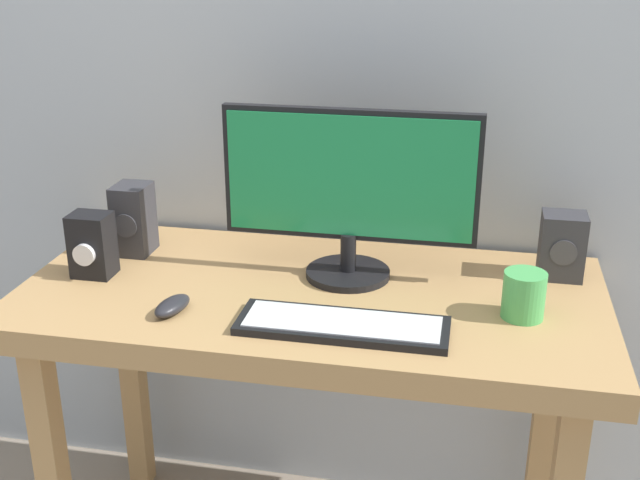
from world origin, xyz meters
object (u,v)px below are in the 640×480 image
object	(u,v)px
mouse	(172,306)
audio_controller	(92,245)
speaker_left	(134,219)
monitor	(350,188)
desk	(311,326)
speaker_right	(562,246)
coffee_mug	(524,295)
keyboard_primary	(343,325)

from	to	relation	value
mouse	audio_controller	size ratio (longest dim) A/B	0.70
speaker_left	monitor	bearing A→B (deg)	-3.80
monitor	mouse	bearing A→B (deg)	-141.20
desk	speaker_left	bearing A→B (deg)	164.54
mouse	speaker_left	distance (m)	0.38
speaker_right	audio_controller	size ratio (longest dim) A/B	1.02
monitor	speaker_right	world-z (taller)	monitor
monitor	coffee_mug	xyz separation A→B (m)	(0.39, -0.14, -0.16)
mouse	audio_controller	xyz separation A→B (m)	(-0.25, 0.15, 0.06)
keyboard_primary	mouse	bearing A→B (deg)	179.40
desk	keyboard_primary	bearing A→B (deg)	-59.67
audio_controller	speaker_left	bearing A→B (deg)	76.48
speaker_left	audio_controller	world-z (taller)	speaker_left
keyboard_primary	audio_controller	distance (m)	0.63
monitor	speaker_left	size ratio (longest dim) A/B	3.31
keyboard_primary	mouse	distance (m)	0.36
speaker_right	speaker_left	xyz separation A→B (m)	(-1.02, -0.05, 0.01)
speaker_right	speaker_left	bearing A→B (deg)	-177.15
keyboard_primary	coffee_mug	bearing A→B (deg)	19.75
desk	coffee_mug	distance (m)	0.48
keyboard_primary	desk	bearing A→B (deg)	120.33
monitor	audio_controller	xyz separation A→B (m)	(-0.58, -0.12, -0.14)
audio_controller	coffee_mug	bearing A→B (deg)	-1.52
speaker_left	coffee_mug	size ratio (longest dim) A/B	1.74
speaker_right	audio_controller	world-z (taller)	speaker_right
speaker_left	coffee_mug	distance (m)	0.95
desk	audio_controller	world-z (taller)	audio_controller
mouse	speaker_right	distance (m)	0.89
desk	monitor	size ratio (longest dim) A/B	2.26
monitor	keyboard_primary	xyz separation A→B (m)	(0.03, -0.27, -0.20)
keyboard_primary	mouse	size ratio (longest dim) A/B	4.09
desk	speaker_right	world-z (taller)	speaker_right
mouse	coffee_mug	bearing A→B (deg)	24.26
speaker_left	coffee_mug	world-z (taller)	speaker_left
desk	mouse	size ratio (longest dim) A/B	12.49
keyboard_primary	speaker_right	distance (m)	0.58
speaker_right	mouse	bearing A→B (deg)	-156.48
keyboard_primary	coffee_mug	size ratio (longest dim) A/B	4.28
monitor	coffee_mug	size ratio (longest dim) A/B	5.77
mouse	speaker_right	size ratio (longest dim) A/B	0.68
monitor	speaker_left	distance (m)	0.56
speaker_left	speaker_right	bearing A→B (deg)	2.85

